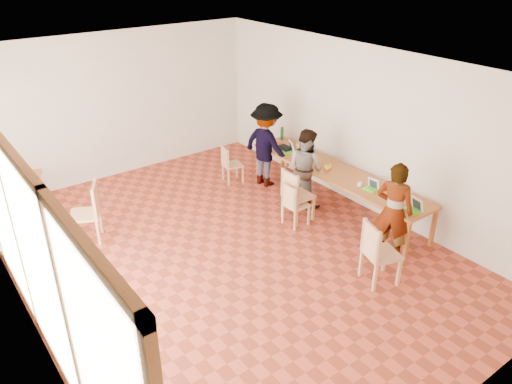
# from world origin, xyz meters

# --- Properties ---
(ground) EXTENTS (8.00, 8.00, 0.00)m
(ground) POSITION_xyz_m (0.00, 0.00, 0.00)
(ground) COLOR #AE402A
(ground) RESTS_ON ground
(wall_back) EXTENTS (6.00, 0.10, 3.00)m
(wall_back) POSITION_xyz_m (0.00, 4.00, 1.50)
(wall_back) COLOR beige
(wall_back) RESTS_ON ground
(wall_front) EXTENTS (6.00, 0.10, 3.00)m
(wall_front) POSITION_xyz_m (0.00, -4.00, 1.50)
(wall_front) COLOR beige
(wall_front) RESTS_ON ground
(wall_right) EXTENTS (0.10, 8.00, 3.00)m
(wall_right) POSITION_xyz_m (3.00, 0.00, 1.50)
(wall_right) COLOR beige
(wall_right) RESTS_ON ground
(window_wall) EXTENTS (0.10, 8.00, 3.00)m
(window_wall) POSITION_xyz_m (-2.96, 0.00, 1.50)
(window_wall) COLOR white
(window_wall) RESTS_ON ground
(ceiling) EXTENTS (6.00, 8.00, 0.04)m
(ceiling) POSITION_xyz_m (0.00, 0.00, 3.02)
(ceiling) COLOR white
(ceiling) RESTS_ON wall_back
(communal_table) EXTENTS (0.80, 4.00, 0.75)m
(communal_table) POSITION_xyz_m (2.50, 0.09, 0.70)
(communal_table) COLOR #A35724
(communal_table) RESTS_ON ground
(side_table) EXTENTS (0.90, 0.90, 0.75)m
(side_table) POSITION_xyz_m (-2.40, 3.20, 0.67)
(side_table) COLOR #A35724
(side_table) RESTS_ON ground
(chair_near) EXTENTS (0.59, 0.59, 0.53)m
(chair_near) POSITION_xyz_m (1.31, -1.94, 0.61)
(chair_near) COLOR tan
(chair_near) RESTS_ON ground
(chair_mid) EXTENTS (0.38, 0.38, 0.43)m
(chair_mid) POSITION_xyz_m (1.42, 0.04, 0.50)
(chair_mid) COLOR tan
(chair_mid) RESTS_ON ground
(chair_far) EXTENTS (0.47, 0.47, 0.52)m
(chair_far) POSITION_xyz_m (1.56, 0.17, 0.60)
(chair_far) COLOR tan
(chair_far) RESTS_ON ground
(chair_empty) EXTENTS (0.44, 0.44, 0.42)m
(chair_empty) POSITION_xyz_m (1.52, 2.19, 0.49)
(chair_empty) COLOR tan
(chair_empty) RESTS_ON ground
(chair_spare) EXTENTS (0.64, 0.64, 0.54)m
(chair_spare) POSITION_xyz_m (-1.57, 1.69, 0.63)
(chair_spare) COLOR tan
(chair_spare) RESTS_ON ground
(person_near) EXTENTS (0.60, 0.70, 1.63)m
(person_near) POSITION_xyz_m (2.05, -1.61, 0.81)
(person_near) COLOR gray
(person_near) RESTS_ON ground
(person_mid) EXTENTS (0.63, 0.78, 1.52)m
(person_mid) POSITION_xyz_m (2.15, 0.53, 0.76)
(person_mid) COLOR gray
(person_mid) RESTS_ON ground
(person_far) EXTENTS (0.83, 1.21, 1.72)m
(person_far) POSITION_xyz_m (2.10, 1.67, 0.86)
(person_far) COLOR gray
(person_far) RESTS_ON ground
(laptop_near) EXTENTS (0.26, 0.28, 0.21)m
(laptop_near) POSITION_xyz_m (2.42, -1.72, 0.81)
(laptop_near) COLOR #55CE27
(laptop_near) RESTS_ON communal_table
(laptop_mid) EXTENTS (0.21, 0.24, 0.19)m
(laptop_mid) POSITION_xyz_m (2.46, -0.82, 0.80)
(laptop_mid) COLOR #55CE27
(laptop_mid) RESTS_ON communal_table
(laptop_far) EXTENTS (0.30, 0.31, 0.21)m
(laptop_far) POSITION_xyz_m (2.43, 1.34, 0.81)
(laptop_far) COLOR #55CE27
(laptop_far) RESTS_ON communal_table
(yellow_mug) EXTENTS (0.16, 0.16, 0.11)m
(yellow_mug) POSITION_xyz_m (2.43, 0.24, 0.80)
(yellow_mug) COLOR yellow
(yellow_mug) RESTS_ON communal_table
(green_bottle) EXTENTS (0.07, 0.07, 0.28)m
(green_bottle) POSITION_xyz_m (2.74, 1.95, 0.89)
(green_bottle) COLOR #1F732D
(green_bottle) RESTS_ON communal_table
(clear_glass) EXTENTS (0.07, 0.07, 0.09)m
(clear_glass) POSITION_xyz_m (2.68, 1.38, 0.80)
(clear_glass) COLOR silver
(clear_glass) RESTS_ON communal_table
(condiment_cup) EXTENTS (0.08, 0.08, 0.06)m
(condiment_cup) POSITION_xyz_m (2.40, -0.59, 0.78)
(condiment_cup) COLOR white
(condiment_cup) RESTS_ON communal_table
(pink_phone) EXTENTS (0.05, 0.10, 0.01)m
(pink_phone) POSITION_xyz_m (2.61, 1.88, 0.76)
(pink_phone) COLOR #D94D62
(pink_phone) RESTS_ON communal_table
(black_pouch) EXTENTS (0.16, 0.26, 0.09)m
(black_pouch) POSITION_xyz_m (2.39, 1.44, 0.80)
(black_pouch) COLOR black
(black_pouch) RESTS_ON communal_table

